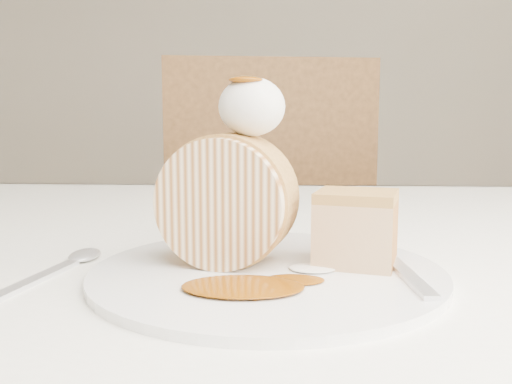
{
  "coord_description": "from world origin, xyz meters",
  "views": [
    {
      "loc": [
        0.02,
        -0.44,
        0.89
      ],
      "look_at": [
        -0.0,
        0.04,
        0.82
      ],
      "focal_mm": 40.0,
      "sensor_mm": 36.0,
      "label": 1
    }
  ],
  "objects": [
    {
      "name": "table",
      "position": [
        0.0,
        0.2,
        0.66
      ],
      "size": [
        1.4,
        0.9,
        0.75
      ],
      "color": "white",
      "rests_on": "ground"
    },
    {
      "name": "chair_far",
      "position": [
        -0.02,
        0.95,
        0.58
      ],
      "size": [
        0.55,
        0.55,
        1.01
      ],
      "rotation": [
        0.0,
        0.0,
        3.3
      ],
      "color": "brown",
      "rests_on": "ground"
    },
    {
      "name": "plate",
      "position": [
        0.01,
        0.03,
        0.75
      ],
      "size": [
        0.37,
        0.37,
        0.01
      ],
      "primitive_type": "cylinder",
      "rotation": [
        0.0,
        0.0,
        -0.27
      ],
      "color": "white",
      "rests_on": "table"
    },
    {
      "name": "roulade_slice",
      "position": [
        -0.03,
        0.05,
        0.81
      ],
      "size": [
        0.12,
        0.08,
        0.11
      ],
      "primitive_type": "cylinder",
      "rotation": [
        1.57,
        0.0,
        -0.22
      ],
      "color": "beige",
      "rests_on": "plate"
    },
    {
      "name": "cake_chunk",
      "position": [
        0.08,
        0.05,
        0.79
      ],
      "size": [
        0.08,
        0.08,
        0.06
      ],
      "primitive_type": "cube",
      "rotation": [
        0.0,
        0.0,
        -0.27
      ],
      "color": "#BD8647",
      "rests_on": "plate"
    },
    {
      "name": "whipped_cream",
      "position": [
        -0.01,
        0.05,
        0.89
      ],
      "size": [
        0.06,
        0.06,
        0.05
      ],
      "primitive_type": "ellipsoid",
      "color": "white",
      "rests_on": "roulade_slice"
    },
    {
      "name": "caramel_drizzle",
      "position": [
        -0.01,
        0.04,
        0.92
      ],
      "size": [
        0.03,
        0.02,
        0.01
      ],
      "primitive_type": "ellipsoid",
      "color": "#723704",
      "rests_on": "whipped_cream"
    },
    {
      "name": "caramel_pool",
      "position": [
        -0.01,
        -0.03,
        0.76
      ],
      "size": [
        0.11,
        0.08,
        0.0
      ],
      "primitive_type": null,
      "rotation": [
        0.0,
        0.0,
        -0.27
      ],
      "color": "#723704",
      "rests_on": "plate"
    },
    {
      "name": "fork",
      "position": [
        0.12,
        0.01,
        0.76
      ],
      "size": [
        0.04,
        0.18,
        0.0
      ],
      "primitive_type": "cube",
      "rotation": [
        0.0,
        0.0,
        0.07
      ],
      "color": "silver",
      "rests_on": "plate"
    },
    {
      "name": "spoon",
      "position": [
        -0.19,
        -0.0,
        0.75
      ],
      "size": [
        0.06,
        0.16,
        0.0
      ],
      "primitive_type": "cube",
      "rotation": [
        0.0,
        0.0,
        -0.2
      ],
      "color": "silver",
      "rests_on": "table"
    }
  ]
}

